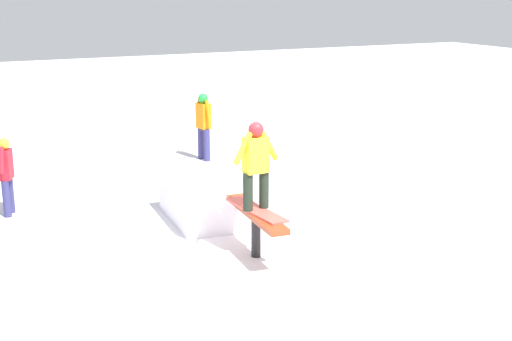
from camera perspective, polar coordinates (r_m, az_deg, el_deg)
The scene contains 6 objects.
ground_plane at distance 10.48m, azimuth 0.00°, elevation -6.89°, with size 60.00×60.00×0.00m, color white.
rail_feature at distance 10.28m, azimuth 0.00°, elevation -3.88°, with size 1.84×0.44×0.70m.
snow_kicker_ramp at distance 12.09m, azimuth -3.28°, elevation -2.54°, with size 1.80×1.50×0.56m, color white.
main_rider_on_rail at distance 10.07m, azimuth 0.00°, elevation 0.22°, with size 1.38×0.75×1.30m.
bystander_red at distance 12.84m, azimuth -19.37°, elevation -0.13°, with size 0.57×0.29×1.35m.
bystander_orange at distance 16.03m, azimuth -4.22°, elevation 3.82°, with size 0.64×0.25×1.51m.
Camera 1 is at (8.74, -4.32, 3.85)m, focal length 50.00 mm.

